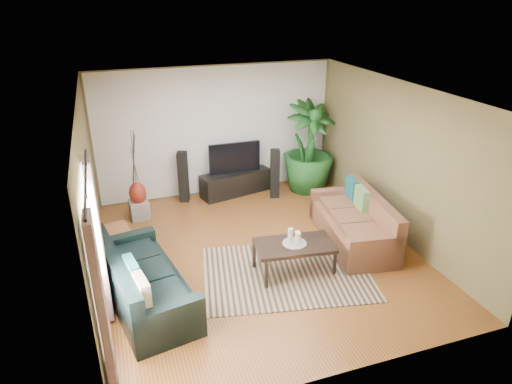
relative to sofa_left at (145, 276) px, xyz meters
name	(u,v)px	position (x,y,z in m)	size (l,w,h in m)	color
floor	(260,254)	(1.93, 0.69, -0.42)	(5.50, 5.50, 0.00)	brown
ceiling	(260,92)	(1.93, 0.69, 2.28)	(5.50, 5.50, 0.00)	white
wall_back	(216,131)	(1.93, 3.44, 0.93)	(5.00, 5.00, 0.00)	brown
wall_front	(348,276)	(1.93, -2.06, 0.93)	(5.00, 5.00, 0.00)	brown
wall_left	(91,201)	(-0.57, 0.69, 0.92)	(5.50, 5.50, 0.00)	brown
wall_right	(398,161)	(4.43, 0.69, 0.92)	(5.50, 5.50, 0.00)	brown
backwall_panel	(217,132)	(1.93, 3.43, 0.93)	(4.90, 4.90, 0.00)	white
window_pane	(93,257)	(-0.55, -0.91, 0.97)	(1.80, 1.80, 0.00)	white
curtain_near	(103,317)	(-0.50, -1.66, 0.72)	(0.08, 0.35, 2.20)	gray
curtain_far	(100,243)	(-0.50, -0.16, 0.72)	(0.08, 0.35, 2.20)	gray
curtain_rod	(85,179)	(-0.50, -0.91, 1.87)	(0.03, 0.03, 1.90)	black
sofa_left	(145,276)	(0.00, 0.00, 0.00)	(2.13, 0.91, 0.85)	black
sofa_right	(353,219)	(3.59, 0.58, 0.00)	(2.03, 0.91, 0.85)	brown
area_rug	(287,273)	(2.14, 0.02, -0.42)	(2.58, 1.83, 0.01)	tan
coffee_table	(294,257)	(2.27, 0.05, -0.18)	(1.20, 0.65, 0.49)	black
candle_tray	(295,243)	(2.27, 0.05, 0.07)	(0.37, 0.37, 0.02)	gray
candle_tall	(290,236)	(2.21, 0.08, 0.20)	(0.08, 0.08, 0.24)	beige
candle_mid	(298,238)	(2.31, 0.01, 0.17)	(0.08, 0.08, 0.19)	white
candle_short	(297,236)	(2.34, 0.11, 0.16)	(0.08, 0.08, 0.15)	#E9E5C5
tv_stand	(235,183)	(2.24, 3.19, -0.18)	(1.50, 0.45, 0.50)	black
television	(235,158)	(2.24, 3.19, 0.40)	(1.10, 0.06, 0.65)	black
speaker_left	(183,177)	(1.14, 3.19, 0.11)	(0.19, 0.21, 1.06)	black
speaker_right	(275,174)	(2.99, 2.78, 0.10)	(0.19, 0.21, 1.04)	black
potted_plant	(308,147)	(3.80, 2.92, 0.54)	(1.09, 1.09, 1.94)	#194C1B
plant_pot	(307,183)	(3.80, 2.92, -0.29)	(0.36, 0.36, 0.28)	black
pedestal	(139,209)	(0.17, 2.69, -0.25)	(0.35, 0.35, 0.35)	gray
vase	(138,193)	(0.17, 2.69, 0.09)	(0.32, 0.32, 0.45)	maroon
side_table	(116,241)	(-0.32, 1.49, -0.19)	(0.44, 0.44, 0.47)	#975C31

